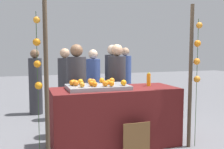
% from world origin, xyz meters
% --- Properties ---
extents(ground_plane, '(24.00, 24.00, 0.00)m').
position_xyz_m(ground_plane, '(0.00, 0.00, 0.00)').
color(ground_plane, slate).
extents(stall_counter, '(1.97, 0.79, 0.91)m').
position_xyz_m(stall_counter, '(0.00, 0.00, 0.45)').
color(stall_counter, '#5B1919').
rests_on(stall_counter, ground_plane).
extents(orange_tray, '(0.92, 0.59, 0.06)m').
position_xyz_m(orange_tray, '(-0.28, 0.00, 0.94)').
color(orange_tray, gray).
rests_on(orange_tray, stall_counter).
extents(orange_0, '(0.09, 0.09, 0.09)m').
position_xyz_m(orange_0, '(-0.21, -0.18, 1.01)').
color(orange_0, orange).
rests_on(orange_0, orange_tray).
extents(orange_1, '(0.09, 0.09, 0.09)m').
position_xyz_m(orange_1, '(-0.66, 0.06, 1.01)').
color(orange_1, orange).
rests_on(orange_1, orange_tray).
extents(orange_2, '(0.09, 0.09, 0.09)m').
position_xyz_m(orange_2, '(-0.32, 0.12, 1.01)').
color(orange_2, orange).
rests_on(orange_2, orange_tray).
extents(orange_3, '(0.09, 0.09, 0.09)m').
position_xyz_m(orange_3, '(-0.51, 0.14, 1.01)').
color(orange_3, orange).
rests_on(orange_3, orange_tray).
extents(orange_4, '(0.08, 0.08, 0.08)m').
position_xyz_m(orange_4, '(-0.10, 0.01, 1.01)').
color(orange_4, orange).
rests_on(orange_4, orange_tray).
extents(orange_5, '(0.09, 0.09, 0.09)m').
position_xyz_m(orange_5, '(-0.61, 0.01, 1.01)').
color(orange_5, orange).
rests_on(orange_5, orange_tray).
extents(orange_6, '(0.09, 0.09, 0.09)m').
position_xyz_m(orange_6, '(0.08, -0.18, 1.01)').
color(orange_6, orange).
rests_on(orange_6, orange_tray).
extents(orange_7, '(0.08, 0.08, 0.08)m').
position_xyz_m(orange_7, '(-0.37, -0.17, 1.01)').
color(orange_7, orange).
rests_on(orange_7, orange_tray).
extents(orange_8, '(0.08, 0.08, 0.08)m').
position_xyz_m(orange_8, '(-0.55, -0.16, 1.01)').
color(orange_8, orange).
rests_on(orange_8, orange_tray).
extents(orange_9, '(0.09, 0.09, 0.09)m').
position_xyz_m(orange_9, '(-0.02, 0.11, 1.02)').
color(orange_9, orange).
rests_on(orange_9, orange_tray).
extents(orange_10, '(0.08, 0.08, 0.08)m').
position_xyz_m(orange_10, '(-0.12, -0.19, 1.01)').
color(orange_10, orange).
rests_on(orange_10, orange_tray).
extents(orange_11, '(0.08, 0.08, 0.08)m').
position_xyz_m(orange_11, '(-0.61, 0.18, 1.01)').
color(orange_11, orange).
rests_on(orange_11, orange_tray).
extents(orange_12, '(0.08, 0.08, 0.08)m').
position_xyz_m(orange_12, '(-0.15, 0.24, 1.01)').
color(orange_12, orange).
rests_on(orange_12, orange_tray).
extents(orange_13, '(0.08, 0.08, 0.08)m').
position_xyz_m(orange_13, '(-0.40, -0.08, 1.01)').
color(orange_13, orange).
rests_on(orange_13, orange_tray).
extents(orange_14, '(0.08, 0.08, 0.08)m').
position_xyz_m(orange_14, '(-0.35, 0.20, 1.01)').
color(orange_14, orange).
rests_on(orange_14, orange_tray).
extents(juice_bottle, '(0.06, 0.06, 0.22)m').
position_xyz_m(juice_bottle, '(0.61, 0.06, 1.01)').
color(juice_bottle, orange).
rests_on(juice_bottle, stall_counter).
extents(chalkboard_sign, '(0.40, 0.03, 0.51)m').
position_xyz_m(chalkboard_sign, '(0.13, -0.54, 0.24)').
color(chalkboard_sign, brown).
rests_on(chalkboard_sign, ground_plane).
extents(vendor_left, '(0.32, 0.32, 1.60)m').
position_xyz_m(vendor_left, '(-0.48, 0.63, 0.75)').
color(vendor_left, '#333338').
rests_on(vendor_left, ground_plane).
extents(vendor_right, '(0.32, 0.32, 1.61)m').
position_xyz_m(vendor_right, '(0.26, 0.66, 0.75)').
color(vendor_right, '#333338').
rests_on(vendor_right, ground_plane).
extents(crowd_person_0, '(0.30, 0.30, 1.52)m').
position_xyz_m(crowd_person_0, '(-1.12, 2.48, 0.71)').
color(crowd_person_0, '#333338').
rests_on(crowd_person_0, ground_plane).
extents(crowd_person_1, '(0.30, 0.30, 1.51)m').
position_xyz_m(crowd_person_1, '(0.06, 1.64, 0.71)').
color(crowd_person_1, '#384C8C').
rests_on(crowd_person_1, ground_plane).
extents(crowd_person_2, '(0.32, 0.32, 1.62)m').
position_xyz_m(crowd_person_2, '(0.49, 1.64, 0.75)').
color(crowd_person_2, '#333338').
rests_on(crowd_person_2, ground_plane).
extents(crowd_person_3, '(0.31, 0.31, 1.57)m').
position_xyz_m(crowd_person_3, '(1.10, 2.41, 0.73)').
color(crowd_person_3, '#384C8C').
rests_on(crowd_person_3, ground_plane).
extents(crowd_person_4, '(0.31, 0.31, 1.54)m').
position_xyz_m(crowd_person_4, '(-0.52, 1.79, 0.72)').
color(crowd_person_4, '#333338').
rests_on(crowd_person_4, ground_plane).
extents(canopy_post_left, '(0.06, 0.06, 2.18)m').
position_xyz_m(canopy_post_left, '(-1.06, -0.43, 1.09)').
color(canopy_post_left, '#473828').
rests_on(canopy_post_left, ground_plane).
extents(canopy_post_right, '(0.06, 0.06, 2.18)m').
position_xyz_m(canopy_post_right, '(1.06, -0.43, 1.09)').
color(canopy_post_right, '#473828').
rests_on(canopy_post_right, ground_plane).
extents(garland_strand_left, '(0.11, 0.10, 1.97)m').
position_xyz_m(garland_strand_left, '(-1.16, -0.43, 1.42)').
color(garland_strand_left, '#2D4C23').
rests_on(garland_strand_left, ground_plane).
extents(garland_strand_right, '(0.11, 0.11, 1.97)m').
position_xyz_m(garland_strand_right, '(1.17, -0.45, 1.43)').
color(garland_strand_right, '#2D4C23').
rests_on(garland_strand_right, ground_plane).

